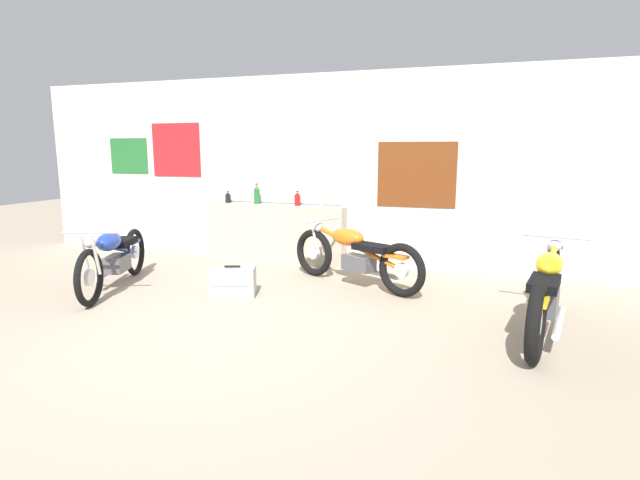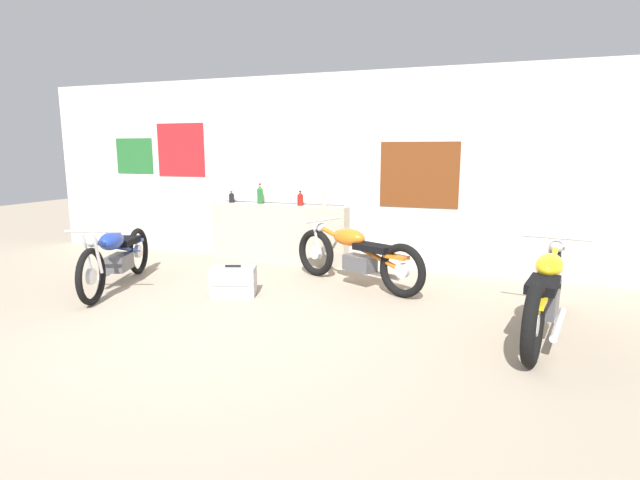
% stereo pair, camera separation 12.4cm
% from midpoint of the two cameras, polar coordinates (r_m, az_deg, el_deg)
% --- Properties ---
extents(ground_plane, '(24.00, 24.00, 0.00)m').
position_cam_midpoint_polar(ground_plane, '(4.79, -12.62, -10.88)').
color(ground_plane, gray).
extents(wall_back, '(10.00, 0.07, 2.80)m').
position_cam_midpoint_polar(wall_back, '(7.49, 0.73, 7.94)').
color(wall_back, silver).
rests_on(wall_back, ground_plane).
extents(sill_counter, '(2.18, 0.28, 0.89)m').
position_cam_midpoint_polar(sill_counter, '(7.67, -4.28, 0.75)').
color(sill_counter, '#B7AD99').
rests_on(sill_counter, ground_plane).
extents(bottle_leftmost, '(0.08, 0.08, 0.18)m').
position_cam_midpoint_polar(bottle_leftmost, '(7.99, -9.64, 4.82)').
color(bottle_leftmost, black).
rests_on(bottle_leftmost, sill_counter).
extents(bottle_left_center, '(0.09, 0.09, 0.31)m').
position_cam_midpoint_polar(bottle_left_center, '(7.74, -6.41, 5.16)').
color(bottle_left_center, '#23662D').
rests_on(bottle_left_center, sill_counter).
extents(bottle_center, '(0.09, 0.09, 0.22)m').
position_cam_midpoint_polar(bottle_center, '(7.45, -1.80, 4.70)').
color(bottle_center, maroon).
rests_on(bottle_center, sill_counter).
extents(bottle_right_center, '(0.06, 0.06, 0.21)m').
position_cam_midpoint_polar(bottle_right_center, '(7.27, 0.99, 4.53)').
color(bottle_right_center, '#B7B2A8').
rests_on(bottle_right_center, sill_counter).
extents(motorcycle_orange, '(1.93, 1.03, 0.80)m').
position_cam_midpoint_polar(motorcycle_orange, '(6.33, 4.68, -1.73)').
color(motorcycle_orange, black).
rests_on(motorcycle_orange, ground_plane).
extents(motorcycle_blue, '(0.87, 1.96, 0.82)m').
position_cam_midpoint_polar(motorcycle_blue, '(6.70, -21.75, -1.65)').
color(motorcycle_blue, black).
rests_on(motorcycle_blue, ground_plane).
extents(motorcycle_yellow, '(0.68, 2.22, 0.85)m').
position_cam_midpoint_polar(motorcycle_yellow, '(5.10, 25.07, -5.46)').
color(motorcycle_yellow, black).
rests_on(motorcycle_yellow, ground_plane).
extents(hard_case_silver, '(0.60, 0.47, 0.37)m').
position_cam_midpoint_polar(hard_case_silver, '(6.02, -9.28, -4.66)').
color(hard_case_silver, '#9E9EA3').
rests_on(hard_case_silver, ground_plane).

